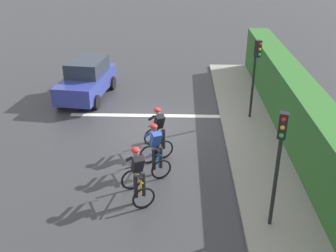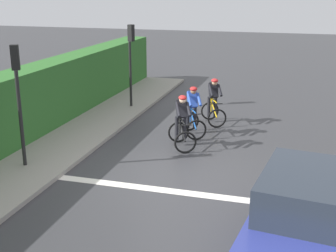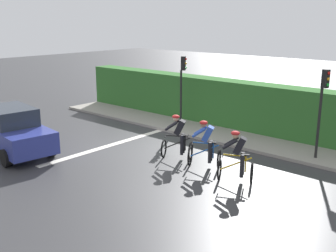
# 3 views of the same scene
# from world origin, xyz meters

# --- Properties ---
(ground_plane) EXTENTS (80.00, 80.00, 0.00)m
(ground_plane) POSITION_xyz_m (0.00, 0.00, 0.00)
(ground_plane) COLOR #333335
(sidewalk_kerb) EXTENTS (2.80, 20.07, 0.12)m
(sidewalk_kerb) POSITION_xyz_m (-4.27, 2.00, 0.06)
(sidewalk_kerb) COLOR gray
(sidewalk_kerb) RESTS_ON ground
(stone_wall_low) EXTENTS (0.44, 20.07, 0.64)m
(stone_wall_low) POSITION_xyz_m (-5.17, 2.00, 0.32)
(stone_wall_low) COLOR tan
(stone_wall_low) RESTS_ON ground
(hedge_wall) EXTENTS (1.10, 20.07, 2.25)m
(hedge_wall) POSITION_xyz_m (-5.47, 2.00, 1.12)
(hedge_wall) COLOR #2D6628
(hedge_wall) RESTS_ON ground
(road_marking_stop_line) EXTENTS (7.00, 0.30, 0.01)m
(road_marking_stop_line) POSITION_xyz_m (0.00, -0.97, 0.00)
(road_marking_stop_line) COLOR silver
(road_marking_stop_line) RESTS_ON ground
(cyclist_lead) EXTENTS (1.08, 1.27, 1.66)m
(cyclist_lead) POSITION_xyz_m (0.01, 4.95, 0.80)
(cyclist_lead) COLOR black
(cyclist_lead) RESTS_ON ground
(cyclist_second) EXTENTS (1.09, 1.27, 1.66)m
(cyclist_second) POSITION_xyz_m (-0.40, 3.43, 0.80)
(cyclist_second) COLOR black
(cyclist_second) RESTS_ON ground
(cyclist_mid) EXTENTS (1.09, 1.27, 1.66)m
(cyclist_mid) POSITION_xyz_m (-0.44, 2.15, 0.80)
(cyclist_mid) COLOR black
(cyclist_mid) RESTS_ON ground
(car_navy) EXTENTS (2.27, 4.28, 1.76)m
(car_navy) POSITION_xyz_m (3.18, -3.05, 0.87)
(car_navy) COLOR navy
(car_navy) RESTS_ON ground
(traffic_light_near_crossing) EXTENTS (0.27, 0.29, 3.34)m
(traffic_light_near_crossing) POSITION_xyz_m (-4.11, -0.67, 2.22)
(traffic_light_near_crossing) COLOR black
(traffic_light_near_crossing) RESTS_ON ground
(traffic_light_far_junction) EXTENTS (0.25, 0.31, 3.34)m
(traffic_light_far_junction) POSITION_xyz_m (-3.55, 6.13, 2.22)
(traffic_light_far_junction) COLOR black
(traffic_light_far_junction) RESTS_ON ground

